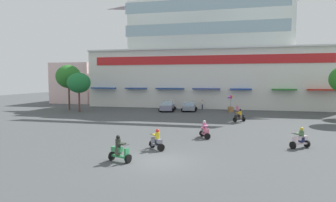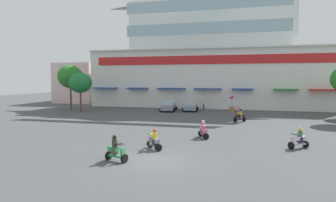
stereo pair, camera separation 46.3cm
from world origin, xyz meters
name	(u,v)px [view 2 (the right image)]	position (x,y,z in m)	size (l,w,h in m)	color
ground_plane	(190,126)	(0.00, 13.00, 0.00)	(128.00, 128.00, 0.00)	#464A4C
colonial_building	(210,55)	(0.00, 35.21, 9.26)	(41.72, 14.25, 21.15)	silver
flank_building_left	(85,83)	(-27.34, 39.26, 4.09)	(8.51, 11.89, 8.19)	beige
plaza_tree_0	(70,77)	(-21.25, 24.16, 5.32)	(3.86, 4.07, 7.19)	brown
plaza_tree_2	(80,83)	(-18.05, 21.77, 4.36)	(3.54, 3.12, 5.89)	brown
parked_car_0	(169,106)	(-5.36, 25.79, 0.77)	(2.67, 4.58, 1.54)	gray
parked_car_1	(190,107)	(-2.07, 26.49, 0.70)	(2.62, 4.02, 1.37)	gray
scooter_rider_2	(154,141)	(-0.81, 2.63, 0.60)	(1.36, 1.43, 1.47)	black
scooter_rider_4	(240,117)	(5.20, 17.14, 0.61)	(1.46, 1.32, 1.49)	black
scooter_rider_5	(203,131)	(2.10, 7.28, 0.62)	(1.07, 1.53, 1.48)	black
scooter_rider_6	(116,151)	(-2.23, -0.65, 0.66)	(1.46, 0.87, 1.59)	black
scooter_rider_7	(299,140)	(9.09, 5.28, 0.63)	(1.49, 1.23, 1.50)	black
pedestrian_0	(204,104)	(-0.31, 29.03, 0.94)	(0.39, 0.39, 1.62)	#26263A
pedestrian_1	(238,110)	(5.03, 21.24, 0.91)	(0.47, 0.47, 1.60)	brown
balloon_vendor_cart	(232,106)	(4.16, 26.84, 0.84)	(0.86, 1.04, 2.56)	#A37240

